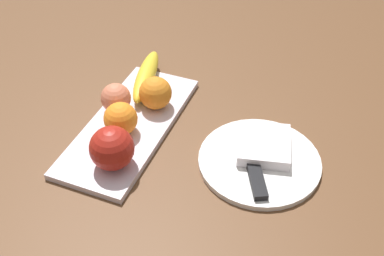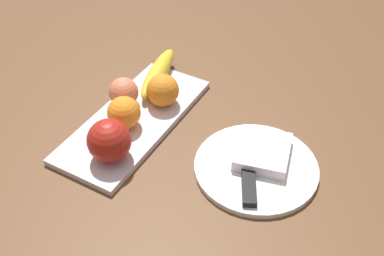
{
  "view_description": "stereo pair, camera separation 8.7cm",
  "coord_description": "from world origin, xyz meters",
  "px_view_note": "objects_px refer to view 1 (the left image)",
  "views": [
    {
      "loc": [
        -0.63,
        -0.4,
        0.62
      ],
      "look_at": [
        -0.03,
        -0.16,
        0.04
      ],
      "focal_mm": 43.62,
      "sensor_mm": 36.0,
      "label": 1
    },
    {
      "loc": [
        -0.59,
        -0.48,
        0.62
      ],
      "look_at": [
        -0.03,
        -0.16,
        0.04
      ],
      "focal_mm": 43.62,
      "sensor_mm": 36.0,
      "label": 2
    }
  ],
  "objects_px": {
    "folded_napkin": "(264,145)",
    "banana": "(147,76)",
    "fruit_tray": "(130,125)",
    "peach": "(116,99)",
    "knife": "(255,173)",
    "apple": "(112,148)",
    "orange_near_banana": "(121,119)",
    "dinner_plate": "(259,161)",
    "orange_near_apple": "(155,93)"
  },
  "relations": [
    {
      "from": "fruit_tray",
      "to": "peach",
      "type": "relative_size",
      "value": 5.96
    },
    {
      "from": "orange_near_apple",
      "to": "dinner_plate",
      "type": "distance_m",
      "value": 0.25
    },
    {
      "from": "fruit_tray",
      "to": "folded_napkin",
      "type": "distance_m",
      "value": 0.27
    },
    {
      "from": "banana",
      "to": "fruit_tray",
      "type": "bearing_deg",
      "value": -2.8
    },
    {
      "from": "orange_near_apple",
      "to": "knife",
      "type": "xyz_separation_m",
      "value": [
        -0.11,
        -0.24,
        -0.03
      ]
    },
    {
      "from": "banana",
      "to": "folded_napkin",
      "type": "relative_size",
      "value": 1.79
    },
    {
      "from": "apple",
      "to": "folded_napkin",
      "type": "height_order",
      "value": "apple"
    },
    {
      "from": "orange_near_apple",
      "to": "apple",
      "type": "bearing_deg",
      "value": -179.92
    },
    {
      "from": "orange_near_banana",
      "to": "knife",
      "type": "bearing_deg",
      "value": -92.6
    },
    {
      "from": "apple",
      "to": "folded_napkin",
      "type": "relative_size",
      "value": 0.76
    },
    {
      "from": "knife",
      "to": "peach",
      "type": "bearing_deg",
      "value": 51.53
    },
    {
      "from": "apple",
      "to": "knife",
      "type": "distance_m",
      "value": 0.26
    },
    {
      "from": "fruit_tray",
      "to": "orange_near_banana",
      "type": "bearing_deg",
      "value": 177.49
    },
    {
      "from": "orange_near_banana",
      "to": "dinner_plate",
      "type": "relative_size",
      "value": 0.29
    },
    {
      "from": "apple",
      "to": "orange_near_banana",
      "type": "distance_m",
      "value": 0.09
    },
    {
      "from": "fruit_tray",
      "to": "folded_napkin",
      "type": "relative_size",
      "value": 3.44
    },
    {
      "from": "orange_near_apple",
      "to": "peach",
      "type": "relative_size",
      "value": 1.11
    },
    {
      "from": "peach",
      "to": "knife",
      "type": "bearing_deg",
      "value": -102.03
    },
    {
      "from": "knife",
      "to": "fruit_tray",
      "type": "bearing_deg",
      "value": 54.94
    },
    {
      "from": "fruit_tray",
      "to": "knife",
      "type": "relative_size",
      "value": 2.12
    },
    {
      "from": "apple",
      "to": "folded_napkin",
      "type": "distance_m",
      "value": 0.28
    },
    {
      "from": "dinner_plate",
      "to": "knife",
      "type": "relative_size",
      "value": 1.32
    },
    {
      "from": "dinner_plate",
      "to": "folded_napkin",
      "type": "xyz_separation_m",
      "value": [
        0.03,
        0.0,
        0.02
      ]
    },
    {
      "from": "fruit_tray",
      "to": "banana",
      "type": "distance_m",
      "value": 0.14
    },
    {
      "from": "folded_napkin",
      "to": "knife",
      "type": "distance_m",
      "value": 0.07
    },
    {
      "from": "banana",
      "to": "folded_napkin",
      "type": "distance_m",
      "value": 0.31
    },
    {
      "from": "banana",
      "to": "peach",
      "type": "xyz_separation_m",
      "value": [
        -0.11,
        0.02,
        0.01
      ]
    },
    {
      "from": "folded_napkin",
      "to": "banana",
      "type": "bearing_deg",
      "value": 70.24
    },
    {
      "from": "orange_near_apple",
      "to": "folded_napkin",
      "type": "distance_m",
      "value": 0.25
    },
    {
      "from": "fruit_tray",
      "to": "orange_near_apple",
      "type": "xyz_separation_m",
      "value": [
        0.07,
        -0.03,
        0.04
      ]
    },
    {
      "from": "orange_near_apple",
      "to": "folded_napkin",
      "type": "height_order",
      "value": "orange_near_apple"
    },
    {
      "from": "orange_near_banana",
      "to": "peach",
      "type": "bearing_deg",
      "value": 37.05
    },
    {
      "from": "orange_near_banana",
      "to": "knife",
      "type": "distance_m",
      "value": 0.27
    },
    {
      "from": "apple",
      "to": "peach",
      "type": "distance_m",
      "value": 0.15
    },
    {
      "from": "orange_near_apple",
      "to": "orange_near_banana",
      "type": "distance_m",
      "value": 0.1
    },
    {
      "from": "orange_near_apple",
      "to": "orange_near_banana",
      "type": "bearing_deg",
      "value": 163.9
    },
    {
      "from": "knife",
      "to": "folded_napkin",
      "type": "bearing_deg",
      "value": -24.53
    },
    {
      "from": "peach",
      "to": "dinner_plate",
      "type": "height_order",
      "value": "peach"
    },
    {
      "from": "knife",
      "to": "dinner_plate",
      "type": "bearing_deg",
      "value": -23.21
    },
    {
      "from": "orange_near_apple",
      "to": "folded_napkin",
      "type": "relative_size",
      "value": 0.64
    },
    {
      "from": "orange_near_banana",
      "to": "peach",
      "type": "xyz_separation_m",
      "value": [
        0.05,
        0.04,
        -0.0
      ]
    },
    {
      "from": "banana",
      "to": "peach",
      "type": "relative_size",
      "value": 3.1
    },
    {
      "from": "peach",
      "to": "folded_napkin",
      "type": "bearing_deg",
      "value": -89.51
    },
    {
      "from": "orange_near_banana",
      "to": "dinner_plate",
      "type": "distance_m",
      "value": 0.27
    },
    {
      "from": "fruit_tray",
      "to": "orange_near_apple",
      "type": "distance_m",
      "value": 0.08
    },
    {
      "from": "orange_near_banana",
      "to": "peach",
      "type": "relative_size",
      "value": 1.07
    },
    {
      "from": "peach",
      "to": "folded_napkin",
      "type": "distance_m",
      "value": 0.31
    },
    {
      "from": "orange_near_apple",
      "to": "peach",
      "type": "height_order",
      "value": "orange_near_apple"
    },
    {
      "from": "fruit_tray",
      "to": "knife",
      "type": "xyz_separation_m",
      "value": [
        -0.04,
        -0.27,
        0.01
      ]
    },
    {
      "from": "dinner_plate",
      "to": "folded_napkin",
      "type": "relative_size",
      "value": 2.14
    }
  ]
}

